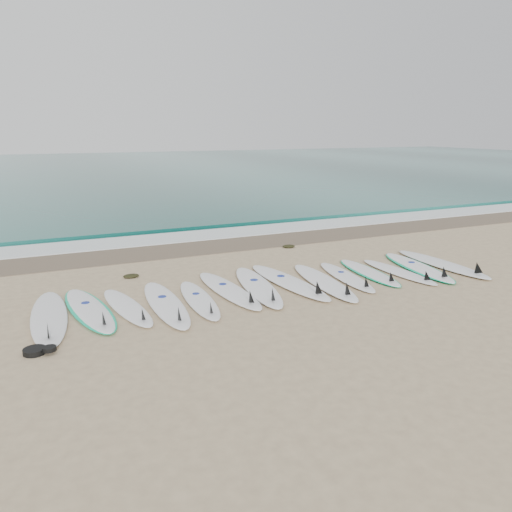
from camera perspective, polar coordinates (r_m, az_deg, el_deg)
name	(u,v)px	position (r m, az deg, el deg)	size (l,w,h in m)	color
ground	(277,288)	(10.21, 2.40, -3.71)	(120.00, 120.00, 0.00)	tan
ocean	(90,170)	(41.51, -18.42, 9.35)	(120.00, 55.00, 0.03)	#195D55
wet_sand_band	(211,246)	(13.86, -5.22, 1.15)	(120.00, 1.80, 0.01)	brown
foam_band	(195,236)	(15.15, -6.96, 2.30)	(120.00, 1.40, 0.04)	silver
wave_crest	(181,226)	(16.56, -8.53, 3.39)	(120.00, 1.00, 0.10)	#195D55
surfboard_0	(49,318)	(9.19, -22.59, -6.54)	(0.71, 2.90, 0.37)	silver
surfboard_1	(90,310)	(9.38, -18.47, -5.83)	(0.98, 2.70, 0.33)	white
surfboard_2	(128,307)	(9.29, -14.42, -5.70)	(0.81, 2.37, 0.30)	white
surfboard_3	(166,304)	(9.28, -10.20, -5.42)	(0.64, 2.78, 0.35)	white
surfboard_4	(200,300)	(9.44, -6.45, -5.00)	(0.66, 2.41, 0.30)	white
surfboard_5	(230,290)	(9.91, -3.02, -3.92)	(0.72, 2.73, 0.35)	white
surfboard_6	(259,286)	(10.11, 0.30, -3.51)	(1.02, 2.90, 0.36)	white
surfboard_7	(290,282)	(10.43, 3.92, -2.97)	(0.84, 2.94, 0.37)	white
surfboard_8	(325,282)	(10.50, 7.91, -2.97)	(0.87, 2.84, 0.36)	white
surfboard_9	(347,277)	(10.97, 10.39, -2.36)	(0.78, 2.42, 0.30)	white
surfboard_10	(370,272)	(11.44, 12.85, -1.84)	(0.75, 2.37, 0.30)	white
surfboard_11	(400,272)	(11.62, 16.14, -1.76)	(0.59, 2.33, 0.30)	white
surfboard_12	(419,267)	(12.14, 18.10, -1.22)	(1.07, 2.77, 0.34)	white
surfboard_13	(444,264)	(12.57, 20.66, -0.86)	(0.63, 2.88, 0.37)	white
seaweed_near	(131,276)	(11.27, -14.08, -2.21)	(0.35, 0.27, 0.07)	black
seaweed_far	(289,246)	(13.68, 3.76, 1.13)	(0.36, 0.28, 0.07)	black
leash_coil	(38,350)	(8.01, -23.67, -9.86)	(0.46, 0.36, 0.11)	black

